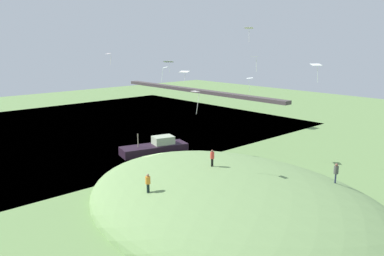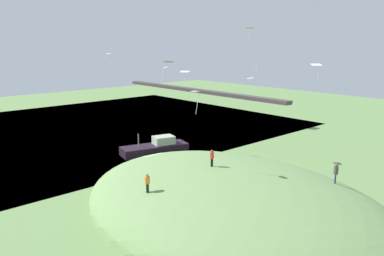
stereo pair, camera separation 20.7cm
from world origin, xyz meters
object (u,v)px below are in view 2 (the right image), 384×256
(mooring_post, at_px, (125,171))
(kite_5, at_px, (249,29))
(person_with_child, at_px, (336,171))
(kite_6, at_px, (169,62))
(kite_0, at_px, (185,72))
(kite_3, at_px, (255,58))
(boat_on_lake, at_px, (156,148))
(kite_4, at_px, (250,79))
(person_on_hilltop, at_px, (212,156))
(kite_2, at_px, (317,65))
(person_near_shore, at_px, (147,181))
(kite_8, at_px, (195,94))
(kite_1, at_px, (165,69))
(kite_7, at_px, (109,55))

(mooring_post, bearing_deg, kite_5, 69.93)
(person_with_child, height_order, kite_6, kite_6)
(kite_0, distance_m, kite_3, 10.28)
(boat_on_lake, height_order, kite_4, kite_4)
(kite_0, bearing_deg, kite_3, 0.00)
(person_with_child, relative_size, kite_3, 1.23)
(person_on_hilltop, distance_m, kite_2, 15.64)
(mooring_post, bearing_deg, person_near_shore, -23.03)
(person_with_child, relative_size, kite_8, 0.88)
(kite_1, xyz_separation_m, mooring_post, (-2.25, -4.04, -11.15))
(kite_1, height_order, kite_5, kite_5)
(person_near_shore, relative_size, kite_6, 1.13)
(boat_on_lake, distance_m, kite_5, 19.59)
(kite_3, bearing_deg, person_near_shore, -93.32)
(person_on_hilltop, height_order, kite_8, kite_8)
(person_with_child, relative_size, kite_2, 0.89)
(kite_8, bearing_deg, kite_7, 177.84)
(person_with_child, height_order, kite_0, kite_0)
(kite_2, bearing_deg, kite_6, -148.71)
(kite_6, distance_m, mooring_post, 13.62)
(kite_1, relative_size, kite_7, 1.20)
(kite_6, bearing_deg, person_with_child, 4.99)
(person_with_child, bearing_deg, mooring_post, -97.46)
(person_near_shore, bearing_deg, kite_4, -179.94)
(kite_7, bearing_deg, kite_2, 40.12)
(boat_on_lake, bearing_deg, kite_6, -90.33)
(person_on_hilltop, xyz_separation_m, kite_7, (-15.46, -1.11, 8.65))
(person_near_shore, bearing_deg, kite_2, 155.56)
(kite_3, bearing_deg, kite_0, -180.00)
(kite_0, relative_size, kite_3, 1.04)
(kite_4, distance_m, kite_5, 6.12)
(boat_on_lake, height_order, kite_1, kite_1)
(person_with_child, relative_size, kite_1, 1.12)
(kite_4, bearing_deg, kite_1, -101.38)
(kite_1, relative_size, kite_4, 0.83)
(kite_1, distance_m, kite_2, 16.05)
(kite_3, distance_m, kite_6, 12.37)
(kite_8, bearing_deg, person_on_hilltop, 76.83)
(kite_0, relative_size, kite_6, 1.07)
(kite_3, height_order, kite_5, kite_5)
(kite_2, relative_size, kite_4, 1.05)
(person_near_shore, distance_m, mooring_post, 12.18)
(boat_on_lake, height_order, person_near_shore, person_near_shore)
(boat_on_lake, xyz_separation_m, kite_8, (16.36, -7.79, 9.56))
(person_near_shore, bearing_deg, mooring_post, -130.35)
(kite_1, height_order, kite_7, kite_7)
(mooring_post, bearing_deg, kite_0, 78.96)
(kite_1, xyz_separation_m, kite_7, (-6.23, -3.08, 1.39))
(kite_1, height_order, kite_6, kite_6)
(boat_on_lake, relative_size, kite_3, 6.54)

